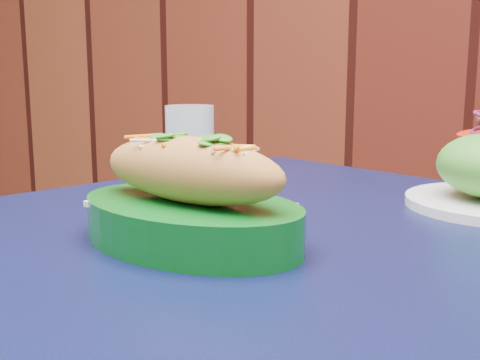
% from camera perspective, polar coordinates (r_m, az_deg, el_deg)
% --- Properties ---
extents(cafe_table, '(1.02, 1.02, 0.75)m').
position_cam_1_polar(cafe_table, '(0.69, 4.94, -11.83)').
color(cafe_table, black).
rests_on(cafe_table, ground).
extents(banh_mi_basket, '(0.28, 0.21, 0.12)m').
position_cam_1_polar(banh_mi_basket, '(0.61, -4.74, -1.82)').
color(banh_mi_basket, '#085A17').
rests_on(banh_mi_basket, cafe_table).
extents(water_glass, '(0.07, 0.07, 0.12)m').
position_cam_1_polar(water_glass, '(0.92, -4.76, 3.32)').
color(water_glass, silver).
rests_on(water_glass, cafe_table).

